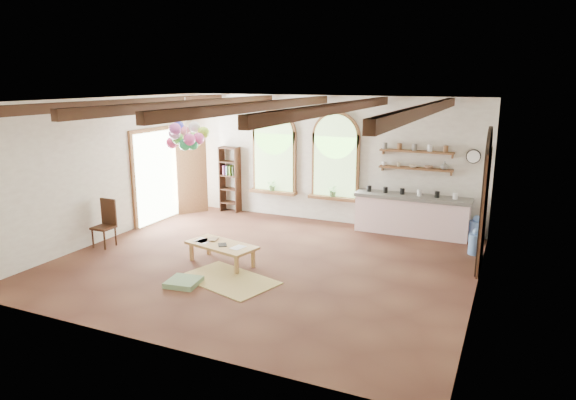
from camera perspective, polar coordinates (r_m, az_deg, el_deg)
The scene contains 27 objects.
floor at distance 10.36m, azimuth -2.76°, elevation -7.00°, with size 8.00×8.00×0.00m, color brown.
ceiling_beams at distance 9.73m, azimuth -2.97°, elevation 10.38°, with size 6.20×6.80×0.18m, color #341C10, non-canonical shape.
window_left at distance 13.55m, azimuth -1.56°, elevation 4.99°, with size 1.30×0.28×2.20m.
window_right at distance 12.91m, azimuth 5.28°, elevation 4.52°, with size 1.30×0.28×2.20m.
left_doorway at distance 13.62m, azimuth -14.30°, elevation 2.56°, with size 0.10×1.90×2.50m, color brown.
right_doorway at distance 10.46m, azimuth 20.85°, elevation -1.37°, with size 0.10×1.30×2.40m, color black.
kitchen_counter at distance 12.43m, azimuth 13.56°, elevation -1.59°, with size 2.68×0.62×0.94m.
wall_shelf_lower at distance 12.38m, azimuth 13.99°, elevation 3.42°, with size 1.70×0.24×0.04m, color brown.
wall_shelf_upper at distance 12.32m, azimuth 14.09°, elevation 5.25°, with size 1.70×0.24×0.04m, color brown.
wall_clock at distance 12.25m, azimuth 19.91°, elevation 4.57°, with size 0.32×0.32×0.04m, color black.
bookshelf at distance 14.19m, azimuth -6.46°, elevation 2.29°, with size 0.53×0.32×1.80m.
coffee_table at distance 10.28m, azimuth -7.40°, elevation -5.12°, with size 1.56×0.98×0.41m.
side_chair at distance 11.96m, azimuth -19.69°, elevation -3.48°, with size 0.42×0.42×1.04m.
floor_mat at distance 9.57m, azimuth -6.63°, elevation -8.79°, with size 1.74×1.08×0.02m, color tan.
floor_cushion at distance 9.48m, azimuth -11.52°, elevation -8.93°, with size 0.55×0.55×0.10m, color #66865D.
water_jug_a at distance 12.32m, azimuth 20.14°, elevation -3.19°, with size 0.32×0.32×0.62m.
water_jug_b at distance 11.47m, azimuth 20.12°, elevation -4.53°, with size 0.29×0.29×0.56m.
balloon_cluster at distance 11.87m, azimuth -11.21°, elevation 6.97°, with size 0.96×1.00×1.16m.
table_book at distance 10.57m, azimuth -8.79°, elevation -4.31°, with size 0.18×0.26×0.02m, color olive.
tablet at distance 10.19m, azimuth -7.31°, elevation -4.96°, with size 0.16×0.24×0.01m, color black.
potted_plant_left at distance 13.59m, azimuth -1.73°, elevation 1.67°, with size 0.27×0.23×0.30m, color #598C4C.
potted_plant_right at distance 12.95m, azimuth 5.05°, elevation 1.04°, with size 0.27×0.23×0.30m, color #598C4C.
shelf_cup_a at distance 12.52m, azimuth 10.63°, elevation 4.01°, with size 0.12×0.10×0.10m, color white.
shelf_cup_b at distance 12.45m, azimuth 12.20°, elevation 3.87°, with size 0.10×0.10×0.09m, color beige.
shelf_bowl_a at distance 12.38m, azimuth 13.77°, elevation 3.65°, with size 0.22×0.22×0.05m, color beige.
shelf_bowl_b at distance 12.33m, azimuth 15.37°, elevation 3.53°, with size 0.20×0.20×0.06m, color #8C664C.
shelf_vase at distance 12.27m, azimuth 17.01°, elevation 3.69°, with size 0.18×0.18×0.19m, color slate.
Camera 1 is at (4.43, -8.65, 3.60)m, focal length 32.00 mm.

